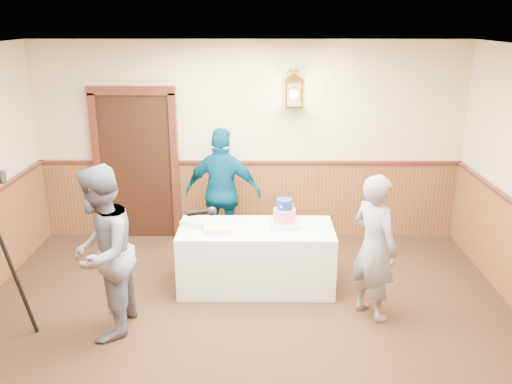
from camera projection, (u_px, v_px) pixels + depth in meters
room_shell at (236, 207)px, 4.67m from camera, size 6.02×7.02×2.81m
display_table at (256, 257)px, 6.40m from camera, size 1.80×0.80×0.75m
tiered_cake at (284, 216)px, 6.29m from camera, size 0.36×0.36×0.33m
sheet_cake_yellow at (218, 229)px, 6.16m from camera, size 0.32×0.25×0.07m
sheet_cake_green at (195, 222)px, 6.36m from camera, size 0.35×0.31×0.07m
interviewer at (102, 253)px, 5.29m from camera, size 1.51×0.89×1.76m
baker at (374, 247)px, 5.64m from camera, size 0.64×0.69×1.58m
assistant_p at (223, 193)px, 7.14m from camera, size 1.07×0.57×1.73m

